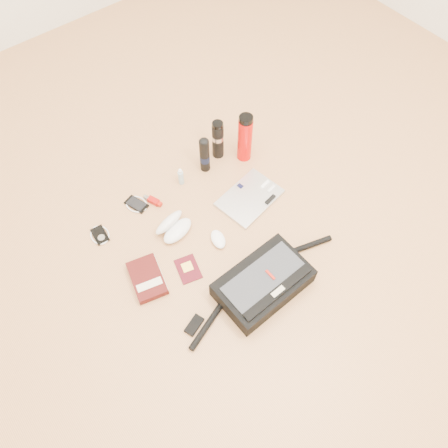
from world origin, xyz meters
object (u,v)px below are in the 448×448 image
(laptop, at_px, (250,198))
(thermos_black, at_px, (218,139))
(messenger_bag, at_px, (263,283))
(book, at_px, (147,278))
(thermos_red, at_px, (245,138))

(laptop, relative_size, thermos_black, 1.43)
(messenger_bag, distance_m, thermos_black, 0.78)
(book, xyz_separation_m, thermos_black, (0.68, 0.37, 0.10))
(book, bearing_deg, thermos_red, 34.45)
(book, xyz_separation_m, thermos_red, (0.78, 0.28, 0.12))
(messenger_bag, height_order, laptop, messenger_bag)
(thermos_black, bearing_deg, laptop, -99.73)
(messenger_bag, height_order, thermos_red, thermos_red)
(messenger_bag, distance_m, laptop, 0.47)
(book, bearing_deg, messenger_bag, -28.07)
(book, bearing_deg, thermos_black, 43.41)
(laptop, xyz_separation_m, book, (-0.63, -0.05, 0.01))
(thermos_black, bearing_deg, book, -151.44)
(book, relative_size, thermos_black, 1.00)
(messenger_bag, distance_m, book, 0.50)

